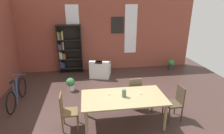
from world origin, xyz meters
name	(u,v)px	position (x,y,z in m)	size (l,w,h in m)	color
ground_plane	(116,114)	(0.00, 0.00, 0.00)	(9.82, 9.82, 0.00)	#3F2B27
back_wall_brick	(103,34)	(0.00, 3.84, 1.66)	(8.28, 0.12, 3.32)	#954738
window_pane_0	(73,31)	(-1.27, 3.77, 1.82)	(0.55, 0.02, 2.16)	white
window_pane_1	(131,29)	(1.27, 3.77, 1.82)	(0.55, 0.02, 2.16)	white
dining_table	(124,99)	(0.12, -0.39, 0.70)	(2.11, 1.07, 0.77)	#948258
vase_on_table	(124,93)	(0.13, -0.39, 0.87)	(0.11, 0.11, 0.21)	#4C7266
tealight_candle_0	(141,94)	(0.58, -0.32, 0.79)	(0.04, 0.04, 0.04)	silver
tealight_candle_1	(109,94)	(-0.23, -0.24, 0.79)	(0.04, 0.04, 0.04)	silver
dining_chair_head_right	(176,101)	(1.55, -0.39, 0.51)	(0.42, 0.42, 0.95)	#433628
dining_chair_head_left	(66,110)	(-1.31, -0.39, 0.51)	(0.41, 0.41, 0.95)	brown
dining_chair_far_right	(134,91)	(0.59, 0.37, 0.51)	(0.42, 0.42, 0.95)	brown
bookshelf_tall	(68,49)	(-1.54, 3.59, 1.06)	(1.03, 0.32, 2.10)	black
armchair_white	(100,70)	(-0.21, 2.88, 0.28)	(0.98, 0.98, 0.75)	white
bicycle_second	(17,94)	(-2.94, 1.03, 0.33)	(0.44, 1.66, 0.88)	black
potted_plant_by_shelf	(71,84)	(-1.37, 1.72, 0.25)	(0.30, 0.30, 0.47)	silver
potted_plant_corner	(171,64)	(3.17, 3.31, 0.24)	(0.30, 0.30, 0.45)	#333338
framed_picture	(118,25)	(0.67, 3.76, 2.03)	(0.56, 0.03, 0.72)	black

